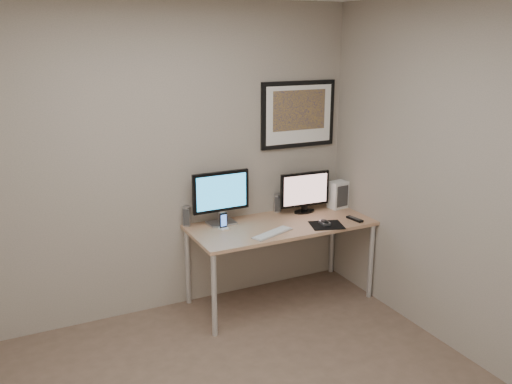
% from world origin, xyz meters
% --- Properties ---
extents(room, '(3.60, 3.60, 3.60)m').
position_xyz_m(room, '(0.00, 0.45, 1.64)').
color(room, white).
rests_on(room, ground).
extents(desk, '(1.60, 0.70, 0.73)m').
position_xyz_m(desk, '(1.00, 1.35, 0.66)').
color(desk, '#9F6F4D').
rests_on(desk, floor).
extents(framed_art, '(0.75, 0.04, 0.60)m').
position_xyz_m(framed_art, '(1.35, 1.68, 1.62)').
color(framed_art, black).
rests_on(framed_art, room).
extents(monitor_large, '(0.51, 0.17, 0.47)m').
position_xyz_m(monitor_large, '(0.53, 1.57, 0.99)').
color(monitor_large, '#ADADB2').
rests_on(monitor_large, desk).
extents(monitor_tv, '(0.49, 0.12, 0.38)m').
position_xyz_m(monitor_tv, '(1.35, 1.53, 0.93)').
color(monitor_tv, black).
rests_on(monitor_tv, desk).
extents(speaker_left, '(0.09, 0.09, 0.17)m').
position_xyz_m(speaker_left, '(0.24, 1.65, 0.82)').
color(speaker_left, '#ADADB2').
rests_on(speaker_left, desk).
extents(speaker_right, '(0.09, 0.09, 0.17)m').
position_xyz_m(speaker_right, '(1.13, 1.66, 0.81)').
color(speaker_right, '#ADADB2').
rests_on(speaker_right, desk).
extents(phone_dock, '(0.07, 0.07, 0.15)m').
position_xyz_m(phone_dock, '(0.49, 1.43, 0.80)').
color(phone_dock, black).
rests_on(phone_dock, desk).
extents(keyboard, '(0.42, 0.25, 0.01)m').
position_xyz_m(keyboard, '(0.81, 1.15, 0.74)').
color(keyboard, silver).
rests_on(keyboard, desk).
extents(mousepad, '(0.34, 0.32, 0.00)m').
position_xyz_m(mousepad, '(1.33, 1.13, 0.73)').
color(mousepad, black).
rests_on(mousepad, desk).
extents(mouse, '(0.08, 0.12, 0.04)m').
position_xyz_m(mouse, '(1.33, 1.16, 0.75)').
color(mouse, black).
rests_on(mouse, mousepad).
extents(remote, '(0.07, 0.18, 0.02)m').
position_xyz_m(remote, '(1.63, 1.14, 0.74)').
color(remote, black).
rests_on(remote, desk).
extents(fan_unit, '(0.18, 0.14, 0.26)m').
position_xyz_m(fan_unit, '(1.71, 1.52, 0.86)').
color(fan_unit, silver).
rests_on(fan_unit, desk).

